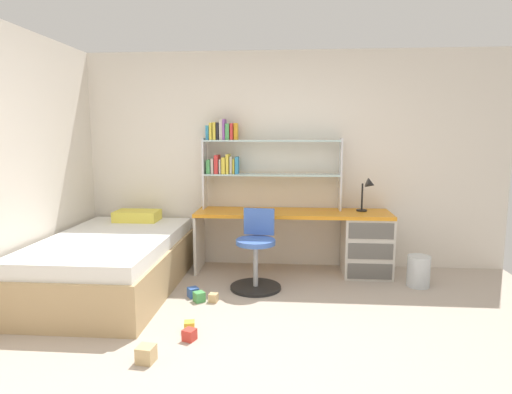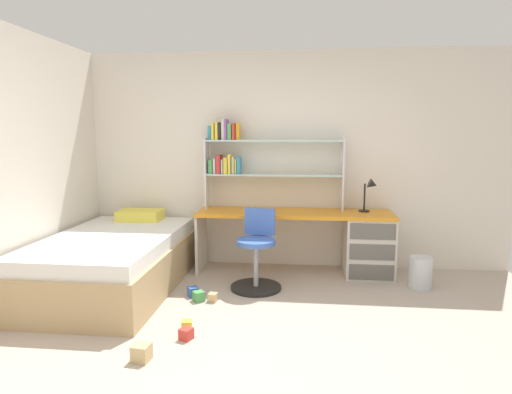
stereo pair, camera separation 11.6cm
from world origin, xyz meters
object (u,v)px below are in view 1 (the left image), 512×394
bed_platform (112,263)px  toy_block_red_1 (190,335)px  bookshelf_hutch (249,156)px  desk_lamp (368,189)px  toy_block_yellow_3 (189,326)px  desk (345,239)px  swivel_chair (256,257)px  toy_block_natural_0 (213,298)px  toy_block_green_2 (199,297)px  waste_bin (419,271)px  toy_block_blue_4 (193,292)px  toy_block_natural_5 (146,354)px

bed_platform → toy_block_red_1: bed_platform is taller
bookshelf_hutch → desk_lamp: (1.36, -0.11, -0.36)m
toy_block_red_1 → toy_block_yellow_3: 0.16m
desk_lamp → toy_block_yellow_3: size_ratio=4.65×
desk → swivel_chair: size_ratio=2.71×
desk → toy_block_natural_0: 1.69m
toy_block_green_2 → waste_bin: bearing=15.3°
swivel_chair → toy_block_yellow_3: 1.18m
desk_lamp → bookshelf_hutch: bearing=175.5°
waste_bin → toy_block_yellow_3: 2.47m
desk → toy_block_blue_4: bearing=-150.8°
swivel_chair → toy_block_blue_4: (-0.59, -0.31, -0.28)m
bed_platform → toy_block_green_2: bed_platform is taller
toy_block_green_2 → desk: bearing=33.6°
toy_block_yellow_3 → toy_block_green_2: bearing=94.8°
bookshelf_hutch → desk_lamp: bearing=-4.5°
desk_lamp → toy_block_red_1: 2.61m
toy_block_natural_5 → desk: bearing=52.7°
toy_block_yellow_3 → toy_block_natural_5: toy_block_natural_5 is taller
bookshelf_hutch → bed_platform: bookshelf_hutch is taller
swivel_chair → bed_platform: 1.46m
desk_lamp → toy_block_blue_4: desk_lamp is taller
waste_bin → bed_platform: bearing=-173.4°
bookshelf_hutch → toy_block_natural_5: bookshelf_hutch is taller
toy_block_natural_5 → toy_block_green_2: bearing=83.1°
toy_block_red_1 → toy_block_green_2: 0.79m
bookshelf_hutch → waste_bin: bookshelf_hutch is taller
toy_block_green_2 → swivel_chair: bearing=39.5°
toy_block_natural_0 → toy_block_natural_5: bearing=-103.5°
toy_block_natural_0 → toy_block_yellow_3: (-0.08, -0.63, 0.00)m
bookshelf_hutch → desk_lamp: 1.41m
toy_block_natural_0 → bookshelf_hutch: bearing=78.5°
waste_bin → toy_block_natural_0: 2.14m
desk → toy_block_red_1: bearing=-128.1°
toy_block_red_1 → bed_platform: bearing=135.3°
desk → toy_block_red_1: desk is taller
bookshelf_hutch → toy_block_red_1: bearing=-98.2°
desk → toy_block_natural_0: bearing=-143.9°
toy_block_natural_0 → toy_block_blue_4: (-0.22, 0.11, 0.01)m
toy_block_natural_5 → desk_lamp: bearing=49.3°
waste_bin → toy_block_natural_5: 2.90m
swivel_chair → toy_block_green_2: bearing=-140.5°
toy_block_natural_0 → toy_block_yellow_3: size_ratio=0.97×
toy_block_green_2 → toy_block_blue_4: (-0.08, 0.11, 0.00)m
bed_platform → toy_block_yellow_3: 1.34m
desk → waste_bin: desk is taller
bookshelf_hutch → toy_block_natural_5: bearing=-102.5°
toy_block_green_2 → toy_block_blue_4: same height
desk → swivel_chair: swivel_chair is taller
bookshelf_hutch → toy_block_blue_4: size_ratio=17.01×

